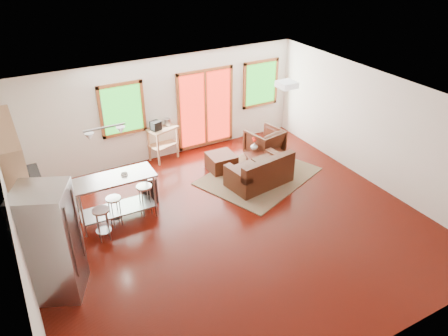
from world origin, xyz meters
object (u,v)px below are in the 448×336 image
rug (259,176)px  island (115,191)px  ottoman (221,162)px  refrigerator (51,243)px  kitchen_cart (162,132)px  loveseat (260,173)px  armchair (265,142)px  coffee_table (266,157)px

rug → island: (-3.47, -0.07, 0.68)m
ottoman → refrigerator: 4.89m
island → kitchen_cart: bearing=48.3°
ottoman → kitchen_cart: bearing=130.5°
loveseat → armchair: (0.88, 1.15, 0.11)m
refrigerator → island: 2.06m
refrigerator → ottoman: bearing=52.1°
ottoman → island: bearing=-164.2°
refrigerator → loveseat: bearing=38.6°
coffee_table → kitchen_cart: 2.68m
loveseat → refrigerator: (-4.72, -1.21, 0.68)m
loveseat → rug: bearing=52.9°
armchair → island: bearing=1.2°
rug → loveseat: (-0.18, -0.31, 0.29)m
coffee_table → refrigerator: refrigerator is taller
rug → coffee_table: 0.55m
rug → refrigerator: refrigerator is taller
coffee_table → armchair: 0.68m
loveseat → kitchen_cart: (-1.49, 2.27, 0.45)m
loveseat → ottoman: loveseat is taller
coffee_table → ottoman: bearing=154.6°
armchair → ottoman: 1.35m
island → refrigerator: bearing=-134.5°
rug → coffee_table: size_ratio=2.46×
ottoman → island: island is taller
kitchen_cart → ottoman: bearing=-49.5°
rug → island: bearing=-178.8°
rug → armchair: (0.70, 0.84, 0.40)m
armchair → kitchen_cart: bearing=-36.2°
ottoman → refrigerator: bearing=-152.1°
loveseat → armchair: 1.45m
island → kitchen_cart: 2.71m
armchair → refrigerator: (-5.60, -2.36, 0.57)m
ottoman → armchair: bearing=4.6°
armchair → island: size_ratio=0.51×
coffee_table → armchair: size_ratio=1.28×
armchair → kitchen_cart: (-2.37, 1.11, 0.34)m
rug → kitchen_cart: bearing=130.5°
coffee_table → kitchen_cart: size_ratio=0.96×
refrigerator → armchair: bearing=47.1°
rug → armchair: bearing=49.9°
rug → armchair: 1.17m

